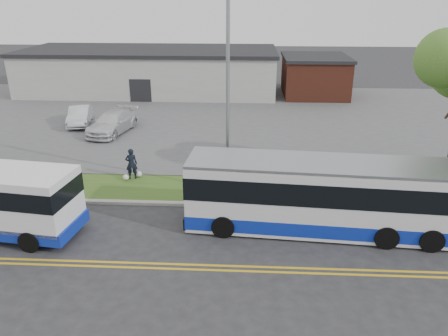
# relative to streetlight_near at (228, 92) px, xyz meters

# --- Properties ---
(ground) EXTENTS (140.00, 140.00, 0.00)m
(ground) POSITION_rel_streetlight_near_xyz_m (-3.00, -2.73, -5.23)
(ground) COLOR #28282B
(ground) RESTS_ON ground
(lane_line_north) EXTENTS (70.00, 0.12, 0.01)m
(lane_line_north) POSITION_rel_streetlight_near_xyz_m (-3.00, -6.58, -5.23)
(lane_line_north) COLOR gold
(lane_line_north) RESTS_ON ground
(lane_line_south) EXTENTS (70.00, 0.12, 0.01)m
(lane_line_south) POSITION_rel_streetlight_near_xyz_m (-3.00, -6.88, -5.23)
(lane_line_south) COLOR gold
(lane_line_south) RESTS_ON ground
(curb) EXTENTS (80.00, 0.30, 0.15)m
(curb) POSITION_rel_streetlight_near_xyz_m (-3.00, -1.63, -5.16)
(curb) COLOR #9E9B93
(curb) RESTS_ON ground
(verge) EXTENTS (80.00, 3.30, 0.10)m
(verge) POSITION_rel_streetlight_near_xyz_m (-3.00, 0.17, -5.18)
(verge) COLOR #36521B
(verge) RESTS_ON ground
(parking_lot) EXTENTS (80.00, 25.00, 0.10)m
(parking_lot) POSITION_rel_streetlight_near_xyz_m (-3.00, 14.27, -5.18)
(parking_lot) COLOR #4C4C4F
(parking_lot) RESTS_ON ground
(commercial_building) EXTENTS (25.40, 10.40, 4.35)m
(commercial_building) POSITION_rel_streetlight_near_xyz_m (-9.00, 24.27, -3.05)
(commercial_building) COLOR #9E9E99
(commercial_building) RESTS_ON ground
(brick_wing) EXTENTS (6.30, 7.30, 3.90)m
(brick_wing) POSITION_rel_streetlight_near_xyz_m (7.50, 23.27, -3.27)
(brick_wing) COLOR brown
(brick_wing) RESTS_ON ground
(streetlight_near) EXTENTS (0.35, 1.53, 9.50)m
(streetlight_near) POSITION_rel_streetlight_near_xyz_m (0.00, 0.00, 0.00)
(streetlight_near) COLOR gray
(streetlight_near) RESTS_ON verge
(shuttle_bus) EXTENTS (7.78, 3.38, 2.89)m
(shuttle_bus) POSITION_rel_streetlight_near_xyz_m (-9.17, -4.62, -3.69)
(shuttle_bus) COLOR #0E269B
(shuttle_bus) RESTS_ON ground
(transit_bus) EXTENTS (11.42, 3.46, 3.12)m
(transit_bus) POSITION_rel_streetlight_near_xyz_m (4.06, -3.56, -3.65)
(transit_bus) COLOR silver
(transit_bus) RESTS_ON ground
(pedestrian) EXTENTS (0.72, 0.57, 1.73)m
(pedestrian) POSITION_rel_streetlight_near_xyz_m (-5.27, 1.27, -4.27)
(pedestrian) COLOR black
(pedestrian) RESTS_ON verge
(parked_car_a) EXTENTS (2.40, 4.51, 1.41)m
(parked_car_a) POSITION_rel_streetlight_near_xyz_m (-11.93, 11.56, -4.43)
(parked_car_a) COLOR silver
(parked_car_a) RESTS_ON parking_lot
(parked_car_b) EXTENTS (3.15, 5.51, 1.50)m
(parked_car_b) POSITION_rel_streetlight_near_xyz_m (-8.79, 9.58, -4.38)
(parked_car_b) COLOR silver
(parked_car_b) RESTS_ON parking_lot
(grocery_bag_left) EXTENTS (0.32, 0.32, 0.32)m
(grocery_bag_left) POSITION_rel_streetlight_near_xyz_m (-5.57, 1.02, -4.97)
(grocery_bag_left) COLOR white
(grocery_bag_left) RESTS_ON verge
(grocery_bag_right) EXTENTS (0.32, 0.32, 0.32)m
(grocery_bag_right) POSITION_rel_streetlight_near_xyz_m (-4.97, 1.52, -4.97)
(grocery_bag_right) COLOR white
(grocery_bag_right) RESTS_ON verge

